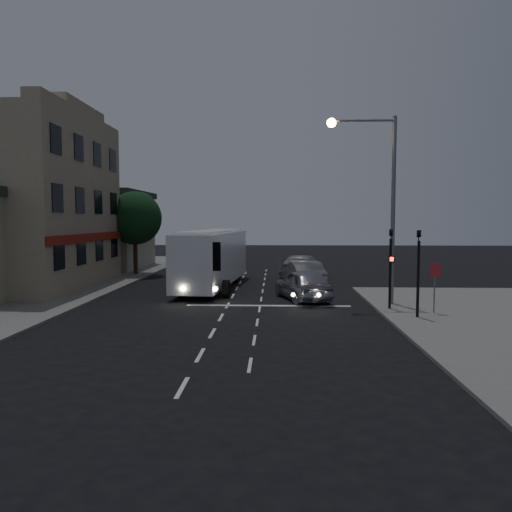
{
  "coord_description": "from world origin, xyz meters",
  "views": [
    {
      "loc": [
        2.31,
        -22.12,
        4.2
      ],
      "look_at": [
        1.28,
        5.25,
        2.2
      ],
      "focal_mm": 35.0,
      "sensor_mm": 36.0,
      "label": 1
    }
  ],
  "objects_px": {
    "regulatory_sign": "(435,279)",
    "tour_bus": "(213,257)",
    "car_sedan_a": "(304,274)",
    "traffic_signal_main": "(391,259)",
    "streetlight": "(380,188)",
    "car_sedan_b": "(302,267)",
    "traffic_signal_side": "(419,262)",
    "car_suv": "(303,285)",
    "street_tree": "(135,216)"
  },
  "relations": [
    {
      "from": "regulatory_sign",
      "to": "tour_bus",
      "type": "bearing_deg",
      "value": 141.14
    },
    {
      "from": "car_sedan_a",
      "to": "traffic_signal_main",
      "type": "height_order",
      "value": "traffic_signal_main"
    },
    {
      "from": "streetlight",
      "to": "traffic_signal_main",
      "type": "bearing_deg",
      "value": -79.8
    },
    {
      "from": "traffic_signal_main",
      "to": "streetlight",
      "type": "xyz_separation_m",
      "value": [
        -0.26,
        1.42,
        3.31
      ]
    },
    {
      "from": "tour_bus",
      "to": "regulatory_sign",
      "type": "relative_size",
      "value": 5.34
    },
    {
      "from": "car_sedan_b",
      "to": "regulatory_sign",
      "type": "distance_m",
      "value": 14.71
    },
    {
      "from": "car_sedan_b",
      "to": "traffic_signal_main",
      "type": "distance_m",
      "value": 13.31
    },
    {
      "from": "car_sedan_b",
      "to": "regulatory_sign",
      "type": "xyz_separation_m",
      "value": [
        5.0,
        -13.81,
        0.76
      ]
    },
    {
      "from": "traffic_signal_main",
      "to": "traffic_signal_side",
      "type": "distance_m",
      "value": 2.1
    },
    {
      "from": "car_suv",
      "to": "car_sedan_a",
      "type": "height_order",
      "value": "car_sedan_a"
    },
    {
      "from": "regulatory_sign",
      "to": "car_sedan_a",
      "type": "bearing_deg",
      "value": 120.27
    },
    {
      "from": "traffic_signal_main",
      "to": "street_tree",
      "type": "relative_size",
      "value": 0.66
    },
    {
      "from": "car_sedan_a",
      "to": "car_sedan_b",
      "type": "bearing_deg",
      "value": -101.49
    },
    {
      "from": "regulatory_sign",
      "to": "street_tree",
      "type": "bearing_deg",
      "value": 138.92
    },
    {
      "from": "car_sedan_a",
      "to": "street_tree",
      "type": "distance_m",
      "value": 14.34
    },
    {
      "from": "traffic_signal_main",
      "to": "regulatory_sign",
      "type": "xyz_separation_m",
      "value": [
        1.7,
        -1.01,
        -0.82
      ]
    },
    {
      "from": "car_sedan_a",
      "to": "regulatory_sign",
      "type": "bearing_deg",
      "value": 111.02
    },
    {
      "from": "traffic_signal_main",
      "to": "traffic_signal_side",
      "type": "xyz_separation_m",
      "value": [
        0.7,
        -1.98,
        0.0
      ]
    },
    {
      "from": "car_sedan_a",
      "to": "car_sedan_b",
      "type": "height_order",
      "value": "car_sedan_b"
    },
    {
      "from": "car_suv",
      "to": "car_sedan_b",
      "type": "height_order",
      "value": "car_sedan_b"
    },
    {
      "from": "car_sedan_a",
      "to": "traffic_signal_main",
      "type": "bearing_deg",
      "value": 104.65
    },
    {
      "from": "car_sedan_b",
      "to": "streetlight",
      "type": "relative_size",
      "value": 0.64
    },
    {
      "from": "car_sedan_a",
      "to": "traffic_signal_side",
      "type": "relative_size",
      "value": 1.22
    },
    {
      "from": "car_sedan_b",
      "to": "street_tree",
      "type": "relative_size",
      "value": 0.93
    },
    {
      "from": "car_suv",
      "to": "streetlight",
      "type": "xyz_separation_m",
      "value": [
        3.56,
        -1.6,
        4.92
      ]
    },
    {
      "from": "traffic_signal_main",
      "to": "car_suv",
      "type": "bearing_deg",
      "value": 141.59
    },
    {
      "from": "traffic_signal_side",
      "to": "streetlight",
      "type": "bearing_deg",
      "value": 105.7
    },
    {
      "from": "tour_bus",
      "to": "street_tree",
      "type": "bearing_deg",
      "value": 140.53
    },
    {
      "from": "regulatory_sign",
      "to": "streetlight",
      "type": "height_order",
      "value": "streetlight"
    },
    {
      "from": "streetlight",
      "to": "car_suv",
      "type": "bearing_deg",
      "value": 155.77
    },
    {
      "from": "traffic_signal_main",
      "to": "traffic_signal_side",
      "type": "bearing_deg",
      "value": -70.51
    },
    {
      "from": "traffic_signal_main",
      "to": "street_tree",
      "type": "distance_m",
      "value": 21.38
    },
    {
      "from": "street_tree",
      "to": "car_sedan_b",
      "type": "bearing_deg",
      "value": -6.61
    },
    {
      "from": "car_sedan_b",
      "to": "traffic_signal_main",
      "type": "bearing_deg",
      "value": 121.72
    },
    {
      "from": "streetlight",
      "to": "street_tree",
      "type": "height_order",
      "value": "streetlight"
    },
    {
      "from": "traffic_signal_main",
      "to": "traffic_signal_side",
      "type": "height_order",
      "value": "same"
    },
    {
      "from": "tour_bus",
      "to": "car_sedan_a",
      "type": "bearing_deg",
      "value": 6.89
    },
    {
      "from": "car_suv",
      "to": "traffic_signal_side",
      "type": "bearing_deg",
      "value": 115.47
    },
    {
      "from": "tour_bus",
      "to": "car_suv",
      "type": "relative_size",
      "value": 2.46
    },
    {
      "from": "car_suv",
      "to": "car_sedan_a",
      "type": "xyz_separation_m",
      "value": [
        0.32,
        4.86,
        0.01
      ]
    },
    {
      "from": "traffic_signal_main",
      "to": "car_sedan_b",
      "type": "bearing_deg",
      "value": 104.47
    },
    {
      "from": "tour_bus",
      "to": "street_tree",
      "type": "xyz_separation_m",
      "value": [
        -6.7,
        6.56,
        2.58
      ]
    },
    {
      "from": "streetlight",
      "to": "street_tree",
      "type": "bearing_deg",
      "value": 140.49
    },
    {
      "from": "car_suv",
      "to": "regulatory_sign",
      "type": "height_order",
      "value": "regulatory_sign"
    },
    {
      "from": "car_suv",
      "to": "tour_bus",
      "type": "bearing_deg",
      "value": -58.0
    },
    {
      "from": "tour_bus",
      "to": "traffic_signal_main",
      "type": "xyz_separation_m",
      "value": [
        9.1,
        -7.69,
        0.5
      ]
    },
    {
      "from": "street_tree",
      "to": "car_suv",
      "type": "bearing_deg",
      "value": -43.1
    },
    {
      "from": "car_sedan_a",
      "to": "regulatory_sign",
      "type": "relative_size",
      "value": 2.27
    },
    {
      "from": "tour_bus",
      "to": "traffic_signal_side",
      "type": "distance_m",
      "value": 13.78
    },
    {
      "from": "tour_bus",
      "to": "car_sedan_b",
      "type": "relative_size",
      "value": 2.03
    }
  ]
}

